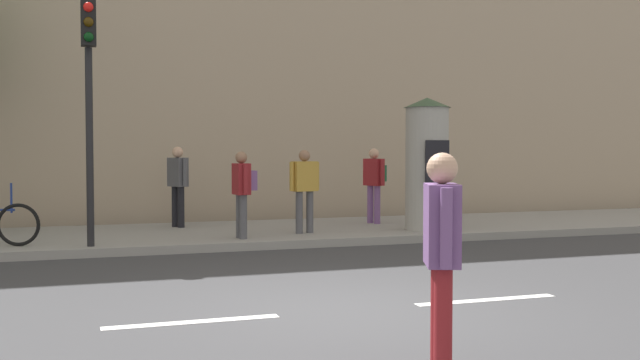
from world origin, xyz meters
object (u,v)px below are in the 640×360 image
(traffic_light, at_px, (89,81))
(pedestrian_tallest, at_px, (442,246))
(pedestrian_with_backpack, at_px, (243,187))
(poster_column, at_px, (427,163))
(pedestrian_in_light_jacket, at_px, (375,179))
(pedestrian_in_dark_shirt, at_px, (178,180))
(pedestrian_near_pole, at_px, (304,184))

(traffic_light, relative_size, pedestrian_tallest, 2.34)
(pedestrian_with_backpack, bearing_deg, pedestrian_tallest, -92.05)
(traffic_light, relative_size, poster_column, 1.52)
(traffic_light, bearing_deg, pedestrian_in_light_jacket, 19.93)
(poster_column, bearing_deg, pedestrian_in_light_jacket, 106.23)
(pedestrian_with_backpack, height_order, pedestrian_in_dark_shirt, pedestrian_in_dark_shirt)
(pedestrian_with_backpack, xyz_separation_m, pedestrian_in_dark_shirt, (-0.85, 2.35, 0.06))
(pedestrian_in_dark_shirt, bearing_deg, pedestrian_with_backpack, -70.17)
(poster_column, height_order, pedestrian_in_dark_shirt, poster_column)
(pedestrian_in_light_jacket, bearing_deg, pedestrian_tallest, -110.27)
(pedestrian_with_backpack, bearing_deg, poster_column, 2.97)
(poster_column, distance_m, pedestrian_with_backpack, 3.86)
(pedestrian_with_backpack, distance_m, pedestrian_near_pole, 1.40)
(traffic_light, xyz_separation_m, pedestrian_with_backpack, (2.66, 0.39, -1.80))
(traffic_light, height_order, pedestrian_in_dark_shirt, traffic_light)
(pedestrian_tallest, xyz_separation_m, pedestrian_near_pole, (1.61, 8.55, 0.08))
(traffic_light, height_order, pedestrian_with_backpack, traffic_light)
(pedestrian_tallest, distance_m, pedestrian_near_pole, 8.70)
(traffic_light, xyz_separation_m, poster_column, (6.49, 0.59, -1.39))
(pedestrian_in_light_jacket, relative_size, pedestrian_in_dark_shirt, 0.98)
(poster_column, distance_m, pedestrian_in_dark_shirt, 5.16)
(poster_column, height_order, pedestrian_near_pole, poster_column)
(pedestrian_in_light_jacket, height_order, pedestrian_in_dark_shirt, pedestrian_in_dark_shirt)
(pedestrian_in_light_jacket, bearing_deg, pedestrian_with_backpack, -151.95)
(pedestrian_tallest, xyz_separation_m, pedestrian_with_backpack, (0.29, 8.10, 0.07))
(pedestrian_near_pole, bearing_deg, pedestrian_in_dark_shirt, 138.76)
(pedestrian_tallest, bearing_deg, traffic_light, 107.05)
(pedestrian_near_pole, bearing_deg, pedestrian_in_light_jacket, 33.37)
(pedestrian_tallest, height_order, pedestrian_with_backpack, pedestrian_with_backpack)
(poster_column, relative_size, pedestrian_tallest, 1.54)
(traffic_light, relative_size, pedestrian_in_light_jacket, 2.45)
(poster_column, relative_size, pedestrian_in_light_jacket, 1.61)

